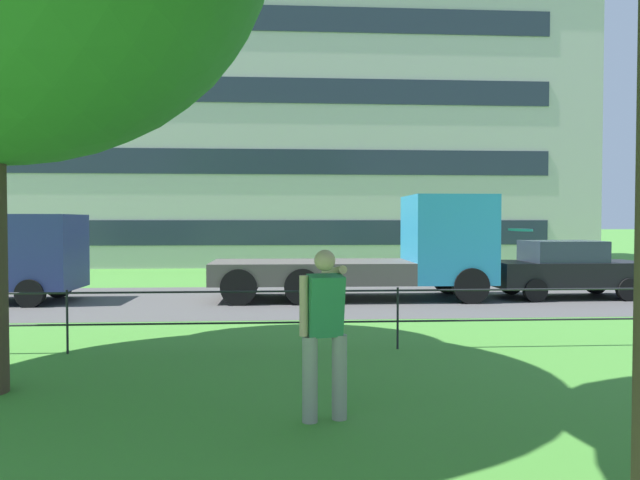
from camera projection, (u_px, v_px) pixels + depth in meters
name	position (u px, v px, depth m)	size (l,w,h in m)	color
street_strip	(253.00, 300.00, 15.90)	(80.00, 6.55, 0.01)	#565454
park_fence	(235.00, 309.00, 9.67)	(36.51, 0.04, 1.00)	#232328
person_thrower	(324.00, 328.00, 6.31)	(0.50, 0.85, 1.77)	gray
frisbee	(520.00, 230.00, 6.83)	(0.38, 0.38, 0.04)	#2DB2C6
flatbed_truck_far_right	(393.00, 253.00, 16.22)	(7.33, 2.49, 2.75)	#2D99D1
car_black_right	(566.00, 269.00, 16.44)	(4.01, 1.84, 1.54)	black
apartment_building_background	(255.00, 137.00, 31.62)	(32.09, 10.27, 12.86)	beige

